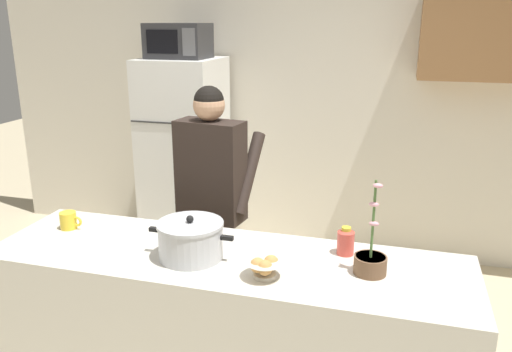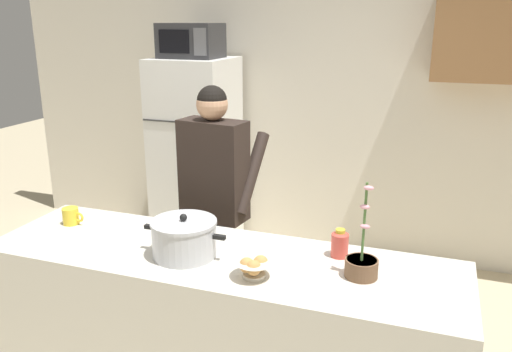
{
  "view_description": "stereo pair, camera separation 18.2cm",
  "coord_description": "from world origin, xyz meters",
  "px_view_note": "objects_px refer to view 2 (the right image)",
  "views": [
    {
      "loc": [
        0.78,
        -2.19,
        2.04
      ],
      "look_at": [
        0.0,
        0.55,
        1.17
      ],
      "focal_mm": 36.41,
      "sensor_mm": 36.0,
      "label": 1
    },
    {
      "loc": [
        0.96,
        -2.14,
        2.04
      ],
      "look_at": [
        0.0,
        0.55,
        1.17
      ],
      "focal_mm": 36.41,
      "sensor_mm": 36.0,
      "label": 2
    }
  ],
  "objects_px": {
    "refrigerator": "(196,158)",
    "coffee_mug": "(71,216)",
    "cooking_pot": "(184,238)",
    "person_near_pot": "(215,183)",
    "potted_orchid": "(362,264)",
    "bottle_near_edge": "(340,243)",
    "microwave": "(191,41)",
    "bread_bowl": "(254,267)"
  },
  "relations": [
    {
      "from": "bottle_near_edge",
      "to": "cooking_pot",
      "type": "bearing_deg",
      "value": -161.35
    },
    {
      "from": "refrigerator",
      "to": "bottle_near_edge",
      "type": "bearing_deg",
      "value": -46.4
    },
    {
      "from": "microwave",
      "to": "cooking_pot",
      "type": "relative_size",
      "value": 1.11
    },
    {
      "from": "refrigerator",
      "to": "microwave",
      "type": "height_order",
      "value": "microwave"
    },
    {
      "from": "refrigerator",
      "to": "person_near_pot",
      "type": "height_order",
      "value": "refrigerator"
    },
    {
      "from": "refrigerator",
      "to": "bread_bowl",
      "type": "height_order",
      "value": "refrigerator"
    },
    {
      "from": "cooking_pot",
      "to": "coffee_mug",
      "type": "distance_m",
      "value": 0.81
    },
    {
      "from": "cooking_pot",
      "to": "bottle_near_edge",
      "type": "xyz_separation_m",
      "value": [
        0.72,
        0.24,
        -0.02
      ]
    },
    {
      "from": "coffee_mug",
      "to": "bread_bowl",
      "type": "height_order",
      "value": "bread_bowl"
    },
    {
      "from": "refrigerator",
      "to": "potted_orchid",
      "type": "height_order",
      "value": "refrigerator"
    },
    {
      "from": "person_near_pot",
      "to": "potted_orchid",
      "type": "relative_size",
      "value": 3.73
    },
    {
      "from": "refrigerator",
      "to": "coffee_mug",
      "type": "xyz_separation_m",
      "value": [
        0.07,
        -1.76,
        0.11
      ]
    },
    {
      "from": "refrigerator",
      "to": "potted_orchid",
      "type": "relative_size",
      "value": 3.88
    },
    {
      "from": "microwave",
      "to": "potted_orchid",
      "type": "bearing_deg",
      "value": -46.63
    },
    {
      "from": "microwave",
      "to": "person_near_pot",
      "type": "distance_m",
      "value": 1.53
    },
    {
      "from": "refrigerator",
      "to": "coffee_mug",
      "type": "height_order",
      "value": "refrigerator"
    },
    {
      "from": "person_near_pot",
      "to": "potted_orchid",
      "type": "xyz_separation_m",
      "value": [
        1.04,
        -0.72,
        -0.05
      ]
    },
    {
      "from": "refrigerator",
      "to": "microwave",
      "type": "relative_size",
      "value": 3.59
    },
    {
      "from": "person_near_pot",
      "to": "bread_bowl",
      "type": "relative_size",
      "value": 8.89
    },
    {
      "from": "microwave",
      "to": "coffee_mug",
      "type": "height_order",
      "value": "microwave"
    },
    {
      "from": "microwave",
      "to": "bread_bowl",
      "type": "bearing_deg",
      "value": -57.54
    },
    {
      "from": "refrigerator",
      "to": "coffee_mug",
      "type": "distance_m",
      "value": 1.76
    },
    {
      "from": "coffee_mug",
      "to": "bottle_near_edge",
      "type": "height_order",
      "value": "bottle_near_edge"
    },
    {
      "from": "bread_bowl",
      "to": "potted_orchid",
      "type": "relative_size",
      "value": 0.42
    },
    {
      "from": "cooking_pot",
      "to": "coffee_mug",
      "type": "xyz_separation_m",
      "value": [
        -0.79,
        0.15,
        -0.04
      ]
    },
    {
      "from": "microwave",
      "to": "bread_bowl",
      "type": "distance_m",
      "value": 2.52
    },
    {
      "from": "refrigerator",
      "to": "cooking_pot",
      "type": "relative_size",
      "value": 3.98
    },
    {
      "from": "person_near_pot",
      "to": "bottle_near_edge",
      "type": "distance_m",
      "value": 1.06
    },
    {
      "from": "bottle_near_edge",
      "to": "person_near_pot",
      "type": "bearing_deg",
      "value": 148.83
    },
    {
      "from": "coffee_mug",
      "to": "bottle_near_edge",
      "type": "xyz_separation_m",
      "value": [
        1.51,
        0.09,
        0.02
      ]
    },
    {
      "from": "refrigerator",
      "to": "cooking_pot",
      "type": "bearing_deg",
      "value": -65.57
    },
    {
      "from": "refrigerator",
      "to": "person_near_pot",
      "type": "distance_m",
      "value": 1.32
    },
    {
      "from": "person_near_pot",
      "to": "potted_orchid",
      "type": "bearing_deg",
      "value": -34.84
    },
    {
      "from": "refrigerator",
      "to": "cooking_pot",
      "type": "distance_m",
      "value": 2.1
    },
    {
      "from": "coffee_mug",
      "to": "microwave",
      "type": "bearing_deg",
      "value": 92.45
    },
    {
      "from": "bread_bowl",
      "to": "person_near_pot",
      "type": "bearing_deg",
      "value": 123.25
    },
    {
      "from": "bottle_near_edge",
      "to": "microwave",
      "type": "bearing_deg",
      "value": 133.98
    },
    {
      "from": "coffee_mug",
      "to": "refrigerator",
      "type": "bearing_deg",
      "value": 92.42
    },
    {
      "from": "coffee_mug",
      "to": "bread_bowl",
      "type": "distance_m",
      "value": 1.22
    },
    {
      "from": "person_near_pot",
      "to": "cooking_pot",
      "type": "distance_m",
      "value": 0.81
    },
    {
      "from": "microwave",
      "to": "person_near_pot",
      "type": "height_order",
      "value": "microwave"
    },
    {
      "from": "refrigerator",
      "to": "potted_orchid",
      "type": "distance_m",
      "value": 2.52
    }
  ]
}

